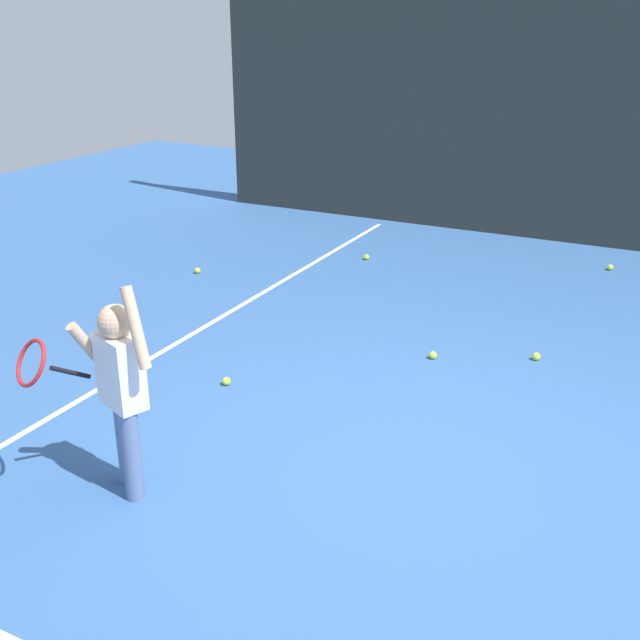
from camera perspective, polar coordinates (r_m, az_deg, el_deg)
The scene contains 13 objects.
ground_plane at distance 5.08m, azimuth 6.91°, elevation -10.68°, with size 20.00×20.00×0.00m, color #335B93.
court_line_sideline at distance 6.97m, azimuth -10.14°, elevation -1.46°, with size 0.05×9.00×0.00m, color white.
back_fence_windscreen at distance 9.98m, azimuth 19.63°, elevation 15.83°, with size 10.03×0.08×3.77m, color #282D2B.
fence_post_0 at distance 11.75m, azimuth -5.57°, elevation 18.02°, with size 0.09×0.09×3.92m, color slate.
fence_post_1 at distance 10.65m, azimuth 6.14°, elevation 17.62°, with size 0.09×0.09×3.92m, color slate.
fence_post_2 at distance 10.04m, azimuth 19.74°, elevation 16.28°, with size 0.09×0.09×3.92m, color slate.
tennis_player at distance 4.61m, azimuth -14.68°, elevation -4.49°, with size 0.85×0.56×1.35m.
tennis_ball_0 at distance 9.11m, azimuth 3.45°, elevation 4.65°, with size 0.07×0.07×0.07m, color #CCE033.
tennis_ball_1 at distance 6.09m, azimuth -6.92°, elevation -4.50°, with size 0.07×0.07×0.07m, color #CCE033.
tennis_ball_2 at distance 6.56m, azimuth 8.33°, elevation -2.58°, with size 0.07×0.07×0.07m, color #CCE033.
tennis_ball_4 at distance 9.32m, azimuth 20.61°, elevation 3.65°, with size 0.07×0.07×0.07m, color #CCE033.
tennis_ball_5 at distance 6.71m, azimuth 15.66°, elevation -2.61°, with size 0.07×0.07×0.07m, color #CCE033.
tennis_ball_6 at distance 8.72m, azimuth -9.03°, elevation 3.62°, with size 0.07×0.07×0.07m, color #CCE033.
Camera 1 is at (1.39, -4.06, 2.71)m, focal length 43.40 mm.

